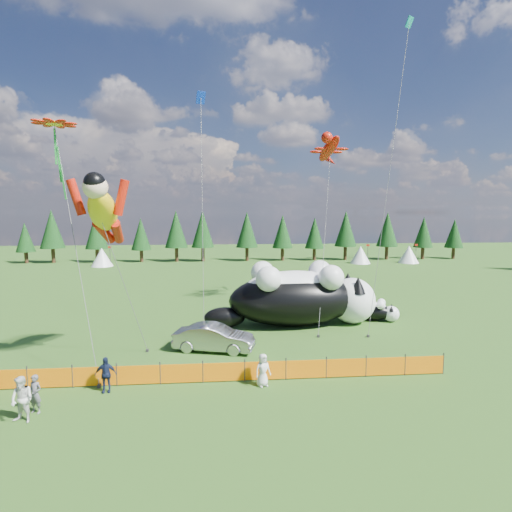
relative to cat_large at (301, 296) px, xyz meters
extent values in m
plane|color=#133309|center=(-5.64, -6.37, -2.15)|extent=(160.00, 160.00, 0.00)
cylinder|color=#262626|center=(-14.64, -9.37, -1.60)|extent=(0.06, 0.06, 1.10)
cylinder|color=#262626|center=(-12.64, -9.37, -1.60)|extent=(0.06, 0.06, 1.10)
cylinder|color=#262626|center=(-10.64, -9.37, -1.60)|extent=(0.06, 0.06, 1.10)
cylinder|color=#262626|center=(-8.64, -9.37, -1.60)|extent=(0.06, 0.06, 1.10)
cylinder|color=#262626|center=(-6.64, -9.37, -1.60)|extent=(0.06, 0.06, 1.10)
cylinder|color=#262626|center=(-4.64, -9.37, -1.60)|extent=(0.06, 0.06, 1.10)
cylinder|color=#262626|center=(-2.64, -9.37, -1.60)|extent=(0.06, 0.06, 1.10)
cylinder|color=#262626|center=(-0.64, -9.37, -1.60)|extent=(0.06, 0.06, 1.10)
cylinder|color=#262626|center=(1.36, -9.37, -1.60)|extent=(0.06, 0.06, 1.10)
cylinder|color=#262626|center=(3.36, -9.37, -1.60)|extent=(0.06, 0.06, 1.10)
cylinder|color=#262626|center=(5.36, -9.37, -1.60)|extent=(0.06, 0.06, 1.10)
cube|color=orange|center=(-15.64, -9.37, -1.65)|extent=(2.00, 0.04, 0.90)
cube|color=orange|center=(-13.64, -9.37, -1.65)|extent=(2.00, 0.04, 0.90)
cube|color=orange|center=(-11.64, -9.37, -1.65)|extent=(2.00, 0.04, 0.90)
cube|color=orange|center=(-9.64, -9.37, -1.65)|extent=(2.00, 0.04, 0.90)
cube|color=orange|center=(-7.64, -9.37, -1.65)|extent=(2.00, 0.04, 0.90)
cube|color=orange|center=(-5.64, -9.37, -1.65)|extent=(2.00, 0.04, 0.90)
cube|color=orange|center=(-3.64, -9.37, -1.65)|extent=(2.00, 0.04, 0.90)
cube|color=orange|center=(-1.64, -9.37, -1.65)|extent=(2.00, 0.04, 0.90)
cube|color=orange|center=(0.36, -9.37, -1.65)|extent=(2.00, 0.04, 0.90)
cube|color=orange|center=(2.36, -9.37, -1.65)|extent=(2.00, 0.04, 0.90)
cube|color=orange|center=(4.36, -9.37, -1.65)|extent=(2.00, 0.04, 0.90)
ellipsoid|color=black|center=(-0.54, -0.02, -0.27)|extent=(9.56, 4.80, 3.75)
ellipsoid|color=white|center=(-0.54, -0.02, 0.66)|extent=(7.21, 3.44, 2.29)
sphere|color=white|center=(3.83, 0.18, -0.48)|extent=(3.33, 3.33, 3.33)
sphere|color=#F7606E|center=(5.24, 0.24, -0.48)|extent=(0.47, 0.47, 0.47)
ellipsoid|color=black|center=(-5.53, -0.25, -1.42)|extent=(2.98, 1.59, 1.46)
cone|color=black|center=(3.87, -0.82, 0.85)|extent=(1.17, 1.17, 1.17)
cone|color=black|center=(3.78, 1.17, 0.85)|extent=(1.17, 1.17, 1.17)
sphere|color=white|center=(1.68, 1.43, 1.50)|extent=(1.75, 1.75, 1.75)
sphere|color=white|center=(1.81, -1.27, 1.50)|extent=(1.75, 1.75, 1.75)
sphere|color=white|center=(-2.68, 1.23, 1.50)|extent=(1.75, 1.75, 1.75)
sphere|color=white|center=(-2.56, -1.47, 1.50)|extent=(1.75, 1.75, 1.75)
ellipsoid|color=black|center=(5.44, 0.85, -1.48)|extent=(3.65, 2.76, 1.32)
ellipsoid|color=white|center=(5.44, 0.85, -1.15)|extent=(2.73, 2.02, 0.81)
sphere|color=white|center=(6.85, 0.22, -1.56)|extent=(1.18, 1.18, 1.18)
sphere|color=#F7606E|center=(7.31, 0.02, -1.56)|extent=(0.16, 0.16, 0.16)
ellipsoid|color=black|center=(3.82, 1.57, -1.89)|extent=(1.15, 0.89, 0.52)
cone|color=black|center=(6.71, -0.10, -1.09)|extent=(0.41, 0.41, 0.41)
cone|color=black|center=(6.99, 0.55, -1.09)|extent=(0.41, 0.41, 0.41)
sphere|color=white|center=(6.37, 0.96, -0.86)|extent=(0.62, 0.62, 0.62)
sphere|color=white|center=(5.98, 0.09, -0.86)|extent=(0.62, 0.62, 0.62)
sphere|color=white|center=(4.96, 1.59, -0.86)|extent=(0.62, 0.62, 0.62)
sphere|color=white|center=(4.57, 0.71, -0.86)|extent=(0.62, 0.62, 0.62)
imported|color=#A8A7AC|center=(-6.19, -4.92, -1.37)|extent=(4.97, 2.77, 1.55)
imported|color=#56565B|center=(-13.26, -11.68, -1.35)|extent=(0.67, 0.54, 1.59)
imported|color=silver|center=(-13.43, -12.40, -1.23)|extent=(1.00, 0.76, 1.82)
imported|color=#131B36|center=(-10.97, -9.97, -1.33)|extent=(0.99, 0.56, 1.63)
imported|color=silver|center=(-3.83, -9.97, -1.37)|extent=(0.88, 0.73, 1.54)
cylinder|color=#595959|center=(-10.93, -5.63, 2.00)|extent=(0.03, 0.03, 8.34)
cube|color=#262626|center=(-10.07, -4.81, -2.07)|extent=(0.15, 0.15, 0.16)
cylinder|color=#595959|center=(1.91, 1.20, 4.59)|extent=(0.03, 0.03, 15.86)
cube|color=#262626|center=(0.54, -3.00, -2.07)|extent=(0.15, 0.15, 0.16)
cylinder|color=#595959|center=(-13.18, -6.73, 4.45)|extent=(0.03, 0.03, 14.46)
cube|color=#262626|center=(-11.42, -9.50, -2.07)|extent=(0.15, 0.15, 0.16)
cube|color=green|center=(-14.95, -3.97, 8.65)|extent=(0.18, 0.18, 3.95)
cylinder|color=#595959|center=(-6.87, -2.54, 5.79)|extent=(0.03, 0.03, 16.41)
cube|color=#262626|center=(-6.76, -5.11, -2.07)|extent=(0.15, 0.15, 0.16)
cylinder|color=#595959|center=(5.75, -1.14, 8.68)|extent=(0.03, 0.03, 22.12)
cube|color=#262626|center=(3.78, -3.26, -2.07)|extent=(0.15, 0.15, 0.16)
camera|label=1|loc=(-5.71, -27.80, 5.95)|focal=28.00mm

